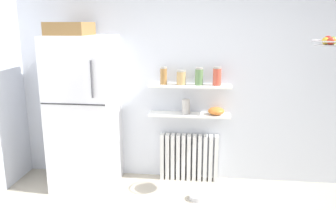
# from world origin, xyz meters

# --- Properties ---
(back_wall) EXTENTS (7.04, 0.10, 2.60)m
(back_wall) POSITION_xyz_m (0.00, 2.05, 1.30)
(back_wall) COLOR silver
(back_wall) RESTS_ON ground_plane
(refrigerator) EXTENTS (0.74, 0.71, 1.96)m
(refrigerator) POSITION_xyz_m (-1.29, 1.66, 0.94)
(refrigerator) COLOR silver
(refrigerator) RESTS_ON ground_plane
(radiator) EXTENTS (0.73, 0.12, 0.59)m
(radiator) POSITION_xyz_m (-0.04, 1.92, 0.30)
(radiator) COLOR white
(radiator) RESTS_ON ground_plane
(wall_shelf_lower) EXTENTS (0.99, 0.22, 0.02)m
(wall_shelf_lower) POSITION_xyz_m (-0.04, 1.89, 0.86)
(wall_shelf_lower) COLOR white
(wall_shelf_upper) EXTENTS (0.99, 0.22, 0.02)m
(wall_shelf_upper) POSITION_xyz_m (-0.04, 1.89, 1.22)
(wall_shelf_upper) COLOR white
(storage_jar_0) EXTENTS (0.08, 0.08, 0.21)m
(storage_jar_0) POSITION_xyz_m (-0.36, 1.89, 1.34)
(storage_jar_0) COLOR olive
(storage_jar_0) RESTS_ON wall_shelf_upper
(storage_jar_1) EXTENTS (0.11, 0.11, 0.18)m
(storage_jar_1) POSITION_xyz_m (-0.15, 1.89, 1.32)
(storage_jar_1) COLOR tan
(storage_jar_1) RESTS_ON wall_shelf_upper
(storage_jar_2) EXTENTS (0.10, 0.10, 0.21)m
(storage_jar_2) POSITION_xyz_m (0.07, 1.89, 1.34)
(storage_jar_2) COLOR #5B7F4C
(storage_jar_2) RESTS_ON wall_shelf_upper
(storage_jar_3) EXTENTS (0.10, 0.10, 0.22)m
(storage_jar_3) POSITION_xyz_m (0.28, 1.89, 1.34)
(storage_jar_3) COLOR #C64C38
(storage_jar_3) RESTS_ON wall_shelf_upper
(vase) EXTENTS (0.10, 0.10, 0.18)m
(vase) POSITION_xyz_m (-0.09, 1.89, 0.97)
(vase) COLOR #B2ADA8
(vase) RESTS_ON wall_shelf_lower
(shelf_bowl) EXTENTS (0.20, 0.20, 0.09)m
(shelf_bowl) POSITION_xyz_m (0.28, 1.89, 0.92)
(shelf_bowl) COLOR orange
(shelf_bowl) RESTS_ON wall_shelf_lower
(pet_food_bowl) EXTENTS (0.17, 0.17, 0.05)m
(pet_food_bowl) POSITION_xyz_m (0.08, 1.41, 0.03)
(pet_food_bowl) COLOR #B7B7BC
(pet_food_bowl) RESTS_ON ground_plane
(hanging_fruit_basket) EXTENTS (0.33, 0.33, 0.10)m
(hanging_fruit_basket) POSITION_xyz_m (1.34, 1.44, 1.78)
(hanging_fruit_basket) COLOR #B2B2B7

